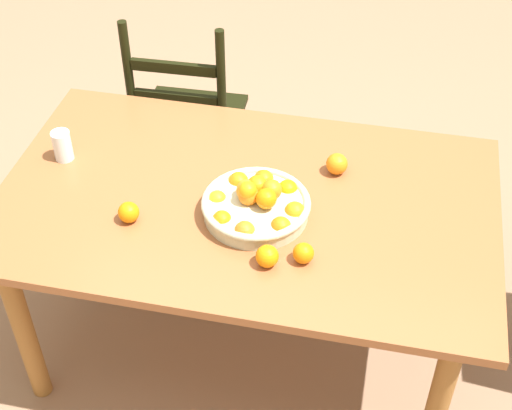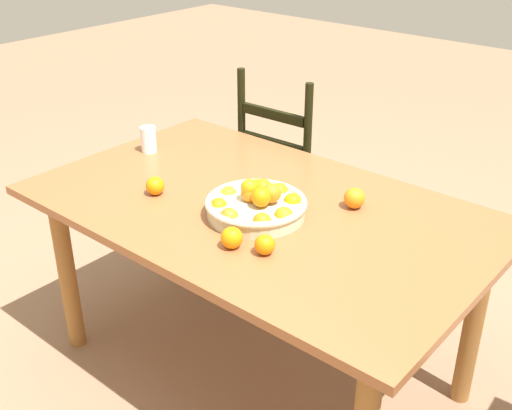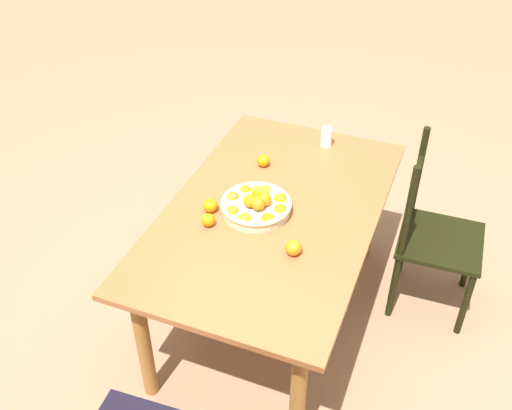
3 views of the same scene
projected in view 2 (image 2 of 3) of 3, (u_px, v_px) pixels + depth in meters
name	position (u px, v px, depth m)	size (l,w,h in m)	color
ground_plane	(258.00, 368.00, 2.54)	(12.00, 12.00, 0.00)	#8E6B50
dining_table	(258.00, 228.00, 2.24)	(1.61, 0.98, 0.74)	#975831
chair_near_window	(290.00, 177.00, 3.08)	(0.44, 0.44, 0.99)	black
fruit_bowl	(257.00, 204.00, 2.10)	(0.34, 0.34, 0.13)	beige
orange_loose_0	(155.00, 186.00, 2.25)	(0.07, 0.07, 0.07)	orange
orange_loose_1	(232.00, 238.00, 1.92)	(0.07, 0.07, 0.07)	orange
orange_loose_2	(354.00, 198.00, 2.16)	(0.07, 0.07, 0.07)	orange
orange_loose_3	(265.00, 245.00, 1.89)	(0.06, 0.06, 0.06)	orange
drinking_glass	(148.00, 139.00, 2.60)	(0.06, 0.06, 0.11)	silver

